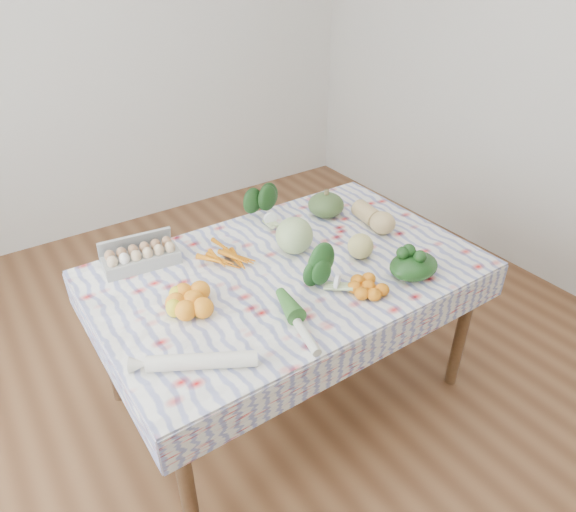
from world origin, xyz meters
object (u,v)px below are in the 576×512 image
at_px(butternut_squash, 374,216).
at_px(cabbage, 294,236).
at_px(kabocha_squash, 326,205).
at_px(egg_carton, 141,258).
at_px(dining_table, 288,282).
at_px(grapefruit, 360,246).

bearing_deg(butternut_squash, cabbage, -176.28).
xyz_separation_m(kabocha_squash, butternut_squash, (0.12, -0.23, -0.00)).
relative_size(kabocha_squash, cabbage, 1.09).
xyz_separation_m(egg_carton, kabocha_squash, (0.96, -0.08, 0.02)).
distance_m(dining_table, grapefruit, 0.36).
bearing_deg(grapefruit, kabocha_squash, 73.38).
bearing_deg(grapefruit, cabbage, 136.41).
distance_m(egg_carton, cabbage, 0.68).
xyz_separation_m(dining_table, cabbage, (0.10, 0.09, 0.17)).
relative_size(kabocha_squash, grapefruit, 1.60).
xyz_separation_m(dining_table, grapefruit, (0.31, -0.12, 0.14)).
relative_size(egg_carton, grapefruit, 2.79).
bearing_deg(cabbage, dining_table, -136.80).
height_order(dining_table, egg_carton, egg_carton).
height_order(cabbage, grapefruit, cabbage).
bearing_deg(cabbage, grapefruit, -43.59).
bearing_deg(egg_carton, grapefruit, -23.54).
relative_size(dining_table, cabbage, 9.35).
bearing_deg(cabbage, butternut_squash, -3.51).
height_order(dining_table, kabocha_squash, kabocha_squash).
bearing_deg(dining_table, cabbage, 43.20).
distance_m(kabocha_squash, cabbage, 0.39).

